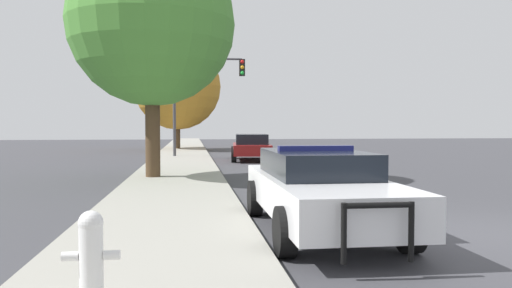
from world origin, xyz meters
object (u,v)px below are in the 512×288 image
(fire_hydrant, at_px, (91,253))
(car_background_midblock, at_px, (251,146))
(police_car, at_px, (318,187))
(traffic_light, at_px, (202,85))
(tree_sidewalk_near, at_px, (152,23))
(tree_sidewalk_far, at_px, (178,87))

(fire_hydrant, distance_m, car_background_midblock, 20.46)
(police_car, relative_size, traffic_light, 0.97)
(fire_hydrant, height_order, car_background_midblock, car_background_midblock)
(police_car, bearing_deg, car_background_midblock, -93.13)
(tree_sidewalk_near, bearing_deg, tree_sidewalk_far, 89.09)
(fire_hydrant, relative_size, car_background_midblock, 0.19)
(tree_sidewalk_far, height_order, tree_sidewalk_near, tree_sidewalk_near)
(car_background_midblock, relative_size, tree_sidewalk_far, 0.62)
(tree_sidewalk_far, bearing_deg, traffic_light, -80.14)
(car_background_midblock, bearing_deg, tree_sidewalk_near, -111.55)
(police_car, bearing_deg, fire_hydrant, 47.44)
(police_car, height_order, traffic_light, traffic_light)
(traffic_light, bearing_deg, police_car, -85.47)
(traffic_light, xyz_separation_m, car_background_midblock, (2.39, -2.02, -3.21))
(traffic_light, distance_m, car_background_midblock, 4.48)
(car_background_midblock, bearing_deg, police_car, -88.56)
(traffic_light, bearing_deg, tree_sidewalk_far, 99.86)
(tree_sidewalk_near, bearing_deg, fire_hydrant, -88.69)
(police_car, relative_size, tree_sidewalk_far, 0.70)
(tree_sidewalk_near, bearing_deg, police_car, -67.57)
(traffic_light, bearing_deg, fire_hydrant, -94.10)
(fire_hydrant, bearing_deg, tree_sidewalk_near, 91.31)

